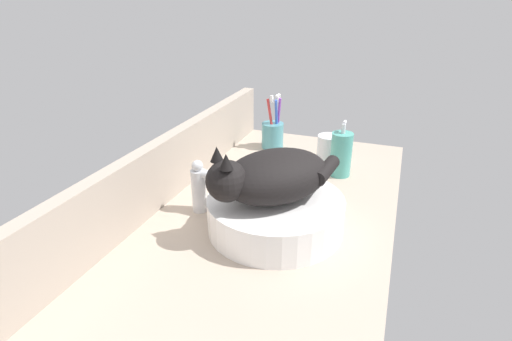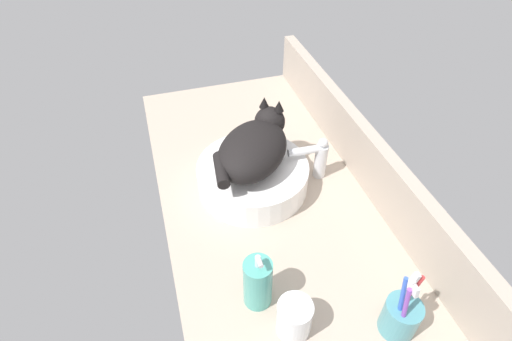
# 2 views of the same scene
# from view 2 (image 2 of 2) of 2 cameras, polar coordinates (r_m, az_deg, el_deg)

# --- Properties ---
(ground_plane) EXTENTS (1.23, 0.60, 0.04)m
(ground_plane) POSITION_cam_2_polar(r_m,az_deg,el_deg) (1.15, 1.73, -3.74)
(ground_plane) COLOR #B2A08E
(backsplash_panel) EXTENTS (1.23, 0.04, 0.16)m
(backsplash_panel) POSITION_cam_2_polar(r_m,az_deg,el_deg) (1.18, 14.89, 2.65)
(backsplash_panel) COLOR #AD9E8E
(backsplash_panel) RESTS_ON ground_plane
(sink_basin) EXTENTS (0.31, 0.31, 0.08)m
(sink_basin) POSITION_cam_2_polar(r_m,az_deg,el_deg) (1.13, -0.47, -0.81)
(sink_basin) COLOR white
(sink_basin) RESTS_ON ground_plane
(cat) EXTENTS (0.30, 0.29, 0.14)m
(cat) POSITION_cam_2_polar(r_m,az_deg,el_deg) (1.07, -0.23, 3.43)
(cat) COLOR black
(cat) RESTS_ON sink_basin
(faucet) EXTENTS (0.04, 0.12, 0.14)m
(faucet) POSITION_cam_2_polar(r_m,az_deg,el_deg) (1.15, 8.77, 1.94)
(faucet) COLOR silver
(faucet) RESTS_ON ground_plane
(soap_dispenser) EXTENTS (0.06, 0.06, 0.16)m
(soap_dispenser) POSITION_cam_2_polar(r_m,az_deg,el_deg) (0.88, 0.25, -15.73)
(soap_dispenser) COLOR teal
(soap_dispenser) RESTS_ON ground_plane
(toothbrush_cup) EXTENTS (0.07, 0.07, 0.19)m
(toothbrush_cup) POSITION_cam_2_polar(r_m,az_deg,el_deg) (0.91, 19.94, -18.98)
(toothbrush_cup) COLOR teal
(toothbrush_cup) RESTS_ON ground_plane
(water_glass) EXTENTS (0.07, 0.07, 0.09)m
(water_glass) POSITION_cam_2_polar(r_m,az_deg,el_deg) (0.87, 5.46, -20.37)
(water_glass) COLOR white
(water_glass) RESTS_ON ground_plane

